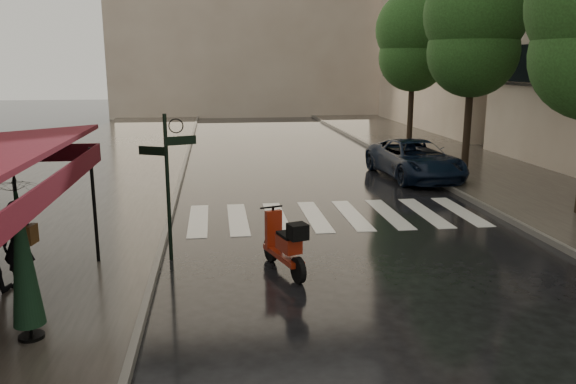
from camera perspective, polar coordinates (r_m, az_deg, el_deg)
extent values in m
plane|color=black|center=(9.52, -5.66, -12.55)|extent=(120.00, 120.00, 0.00)
cube|color=#38332D|center=(21.42, -18.91, 1.38)|extent=(6.00, 60.00, 0.12)
cube|color=#38332D|center=(23.45, 19.14, 2.31)|extent=(5.50, 60.00, 0.12)
cube|color=#595651|center=(21.02, -10.75, 1.68)|extent=(0.12, 60.00, 0.16)
cube|color=#595651|center=(22.34, 12.69, 2.25)|extent=(0.12, 60.00, 0.16)
cube|color=silver|center=(15.17, -9.09, -2.85)|extent=(0.50, 3.20, 0.01)
cube|color=silver|center=(15.17, -5.12, -2.74)|extent=(0.50, 3.20, 0.01)
cube|color=silver|center=(15.24, -1.17, -2.61)|extent=(0.50, 3.20, 0.01)
cube|color=silver|center=(15.39, 2.72, -2.47)|extent=(0.50, 3.20, 0.01)
cube|color=silver|center=(15.61, 6.52, -2.33)|extent=(0.50, 3.20, 0.01)
cube|color=silver|center=(15.89, 10.20, -2.17)|extent=(0.50, 3.20, 0.01)
cube|color=silver|center=(16.23, 13.74, -2.02)|extent=(0.50, 3.20, 0.01)
cube|color=silver|center=(16.64, 17.12, -1.86)|extent=(0.50, 3.20, 0.01)
cube|color=#4E0B17|center=(8.60, -22.92, 0.25)|extent=(0.04, 7.00, 0.35)
cylinder|color=black|center=(11.94, -19.08, -1.32)|extent=(0.07, 0.07, 2.35)
cylinder|color=black|center=(11.92, -12.10, 0.34)|extent=(0.08, 0.08, 3.10)
cube|color=black|center=(11.72, -10.86, 5.16)|extent=(0.62, 0.26, 0.18)
cube|color=black|center=(11.80, -13.64, 4.10)|extent=(0.56, 0.29, 0.18)
cylinder|color=black|center=(22.84, 17.86, 7.96)|extent=(0.28, 0.28, 4.48)
sphere|color=#193212|center=(22.78, 18.25, 13.38)|extent=(3.40, 3.40, 3.40)
sphere|color=#193212|center=(22.84, 18.49, 16.78)|extent=(3.80, 3.80, 3.80)
cylinder|color=black|center=(29.38, 12.39, 9.14)|extent=(0.28, 0.28, 4.37)
sphere|color=#193212|center=(29.33, 12.59, 13.24)|extent=(3.40, 3.40, 3.40)
sphere|color=#193212|center=(29.37, 12.72, 15.83)|extent=(3.80, 3.80, 3.80)
sphere|color=#193212|center=(29.47, 12.85, 18.25)|extent=(2.60, 2.60, 2.60)
imported|color=black|center=(11.17, -25.69, -4.83)|extent=(0.65, 0.49, 1.61)
imported|color=black|center=(10.90, -26.29, 1.11)|extent=(1.11, 1.13, 0.87)
cube|color=#513115|center=(11.00, -24.64, -3.93)|extent=(0.18, 0.32, 0.34)
cylinder|color=black|center=(10.76, 1.04, -7.94)|extent=(0.26, 0.52, 0.51)
cylinder|color=black|center=(11.90, -1.78, -5.87)|extent=(0.26, 0.52, 0.51)
cube|color=maroon|center=(11.32, -0.50, -6.40)|extent=(0.70, 1.41, 0.11)
cube|color=maroon|center=(10.98, 0.07, -5.25)|extent=(0.48, 0.66, 0.30)
cube|color=maroon|center=(11.61, -1.49, -3.81)|extent=(0.36, 0.22, 0.80)
cylinder|color=black|center=(11.58, -1.71, -1.55)|extent=(0.48, 0.18, 0.04)
cube|color=black|center=(10.54, 0.98, -4.03)|extent=(0.42, 0.41, 0.30)
imported|color=black|center=(20.96, 12.75, 3.26)|extent=(2.65, 5.10, 1.37)
cylinder|color=black|center=(9.37, -24.60, -13.18)|extent=(0.37, 0.37, 0.05)
cylinder|color=black|center=(8.94, -25.31, -6.29)|extent=(0.04, 0.04, 2.33)
cone|color=black|center=(8.91, -25.38, -5.58)|extent=(0.45, 0.45, 2.21)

